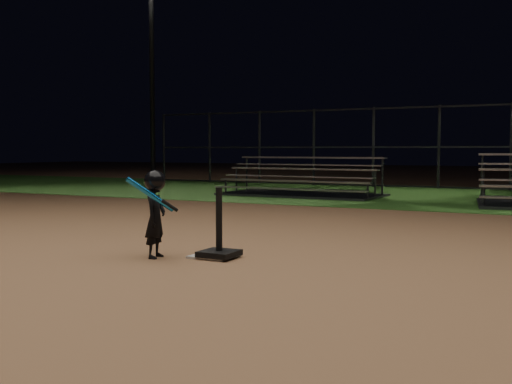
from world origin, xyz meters
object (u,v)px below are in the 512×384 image
Objects in this scene: child_batter at (155,211)px; bleacher_left at (301,188)px; home_plate at (214,256)px; light_pole_left at (151,58)px; batting_tee at (219,244)px.

child_batter is 0.23× the size of bleacher_left.
light_pole_left reaches higher than home_plate.
bleacher_left is 12.34m from light_pole_left.
child_batter is (-0.54, -0.34, 0.50)m from home_plate.
light_pole_left reaches higher than bleacher_left.
bleacher_left is at bearing -34.16° from light_pole_left.
light_pole_left is at bearing 147.78° from bleacher_left.
child_batter is 19.61m from light_pole_left.
child_batter reaches higher than home_plate.
bleacher_left reaches higher than batting_tee.
bleacher_left is at bearing 107.23° from batting_tee.
batting_tee is at bearing -29.82° from home_plate.
light_pole_left is (-9.42, 6.39, 4.74)m from bleacher_left.
home_plate is 19.79m from light_pole_left.
batting_tee is at bearing -70.84° from bleacher_left.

